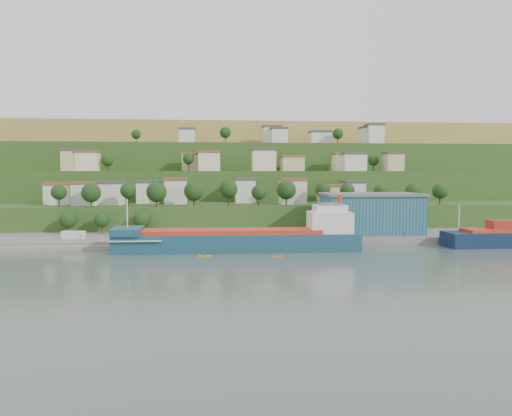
{
  "coord_description": "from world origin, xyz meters",
  "views": [
    {
      "loc": [
        -16.2,
        -127.01,
        21.62
      ],
      "look_at": [
        -2.16,
        15.0,
        11.29
      ],
      "focal_mm": 35.0,
      "sensor_mm": 36.0,
      "label": 1
    }
  ],
  "objects": [
    {
      "name": "warehouse",
      "position": [
        36.49,
        28.89,
        8.43
      ],
      "size": [
        31.54,
        19.89,
        12.8
      ],
      "rotation": [
        0.0,
        0.0,
        -0.03
      ],
      "color": "navy",
      "rests_on": "quay"
    },
    {
      "name": "quay",
      "position": [
        20.0,
        28.0,
        0.0
      ],
      "size": [
        220.0,
        26.0,
        4.0
      ],
      "primitive_type": "cube",
      "color": "slate",
      "rests_on": "ground"
    },
    {
      "name": "pebble_beach",
      "position": [
        -55.0,
        22.0,
        0.0
      ],
      "size": [
        40.0,
        18.0,
        2.4
      ],
      "primitive_type": "cube",
      "color": "slate",
      "rests_on": "ground"
    },
    {
      "name": "kayak_orange",
      "position": [
        1.74,
        -1.61,
        0.23
      ],
      "size": [
        3.19,
        0.77,
        0.79
      ],
      "rotation": [
        0.0,
        0.0,
        0.07
      ],
      "color": "#CD6212",
      "rests_on": "ground"
    },
    {
      "name": "caravan",
      "position": [
        -55.46,
        23.42,
        2.72
      ],
      "size": [
        6.94,
        4.14,
        3.03
      ],
      "primitive_type": "cube",
      "rotation": [
        0.0,
        0.0,
        -0.23
      ],
      "color": "silver",
      "rests_on": "pebble_beach"
    },
    {
      "name": "kayak_yellow",
      "position": [
        -16.98,
        0.59,
        0.27
      ],
      "size": [
        3.63,
        2.06,
        0.92
      ],
      "rotation": [
        0.0,
        0.0,
        -0.41
      ],
      "color": "gold",
      "rests_on": "ground"
    },
    {
      "name": "ground",
      "position": [
        0.0,
        0.0,
        0.0
      ],
      "size": [
        500.0,
        500.0,
        0.0
      ],
      "primitive_type": "plane",
      "color": "#45544E",
      "rests_on": "ground"
    },
    {
      "name": "hillside",
      "position": [
        -0.0,
        168.69,
        0.08
      ],
      "size": [
        360.0,
        210.19,
        96.0
      ],
      "color": "#284719",
      "rests_on": "ground"
    },
    {
      "name": "dinghy",
      "position": [
        -45.35,
        18.3,
        1.63
      ],
      "size": [
        4.52,
        2.67,
        0.85
      ],
      "primitive_type": "cube",
      "rotation": [
        0.0,
        0.0,
        -0.27
      ],
      "color": "silver",
      "rests_on": "pebble_beach"
    },
    {
      "name": "cargo_ship_near",
      "position": [
        -5.67,
        8.98,
        2.75
      ],
      "size": [
        67.21,
        12.35,
        17.21
      ],
      "rotation": [
        0.0,
        0.0,
        -0.03
      ],
      "color": "#164153",
      "rests_on": "ground"
    }
  ]
}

